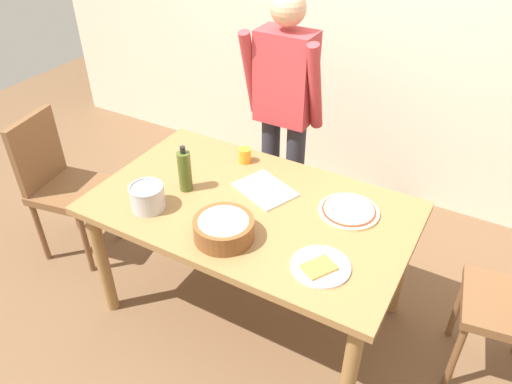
% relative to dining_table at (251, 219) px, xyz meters
% --- Properties ---
extents(ground, '(8.00, 8.00, 0.00)m').
position_rel_dining_table_xyz_m(ground, '(0.00, 0.00, -0.67)').
color(ground, brown).
extents(wall_back, '(5.60, 0.10, 2.60)m').
position_rel_dining_table_xyz_m(wall_back, '(0.00, 1.60, 0.63)').
color(wall_back, beige).
rests_on(wall_back, ground).
extents(dining_table, '(1.60, 0.96, 0.76)m').
position_rel_dining_table_xyz_m(dining_table, '(0.00, 0.00, 0.00)').
color(dining_table, olive).
rests_on(dining_table, ground).
extents(person_cook, '(0.49, 0.25, 1.62)m').
position_rel_dining_table_xyz_m(person_cook, '(-0.20, 0.76, 0.27)').
color(person_cook, '#2D2D38').
rests_on(person_cook, ground).
extents(chair_wooden_left, '(0.47, 0.47, 0.95)m').
position_rel_dining_table_xyz_m(chair_wooden_left, '(-1.32, -0.11, -0.13)').
color(chair_wooden_left, brown).
rests_on(chair_wooden_left, ground).
extents(pizza_raw_on_board, '(0.30, 0.30, 0.02)m').
position_rel_dining_table_xyz_m(pizza_raw_on_board, '(0.45, 0.19, 0.10)').
color(pizza_raw_on_board, beige).
rests_on(pizza_raw_on_board, dining_table).
extents(plate_with_slice, '(0.26, 0.26, 0.02)m').
position_rel_dining_table_xyz_m(plate_with_slice, '(0.48, -0.24, 0.10)').
color(plate_with_slice, white).
rests_on(plate_with_slice, dining_table).
extents(popcorn_bowl, '(0.28, 0.28, 0.11)m').
position_rel_dining_table_xyz_m(popcorn_bowl, '(0.02, -0.28, 0.15)').
color(popcorn_bowl, brown).
rests_on(popcorn_bowl, dining_table).
extents(olive_oil_bottle, '(0.07, 0.07, 0.26)m').
position_rel_dining_table_xyz_m(olive_oil_bottle, '(-0.37, -0.04, 0.20)').
color(olive_oil_bottle, '#47561E').
rests_on(olive_oil_bottle, dining_table).
extents(steel_pot, '(0.17, 0.17, 0.13)m').
position_rel_dining_table_xyz_m(steel_pot, '(-0.43, -0.27, 0.16)').
color(steel_pot, '#B7B7BC').
rests_on(steel_pot, dining_table).
extents(cup_orange, '(0.07, 0.07, 0.08)m').
position_rel_dining_table_xyz_m(cup_orange, '(-0.24, 0.34, 0.13)').
color(cup_orange, orange).
rests_on(cup_orange, dining_table).
extents(cutting_board_white, '(0.36, 0.32, 0.01)m').
position_rel_dining_table_xyz_m(cutting_board_white, '(-0.00, 0.15, 0.10)').
color(cutting_board_white, white).
rests_on(cutting_board_white, dining_table).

